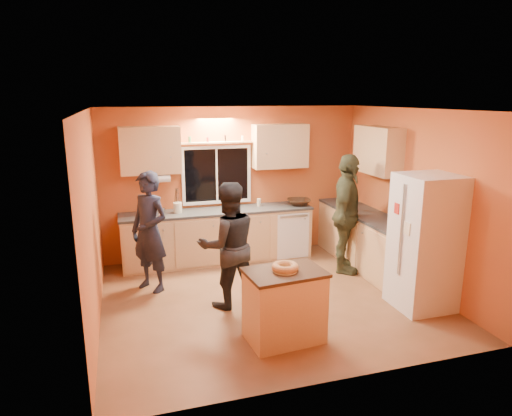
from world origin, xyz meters
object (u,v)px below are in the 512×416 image
object	(u,v)px
island	(284,305)
person_center	(228,245)
person_left	(150,232)
refrigerator	(425,242)
person_right	(346,214)

from	to	relation	value
island	person_center	world-z (taller)	person_center
person_left	person_center	bearing A→B (deg)	8.44
island	person_left	world-z (taller)	person_left
refrigerator	person_right	size ratio (longest dim) A/B	0.95
refrigerator	island	distance (m)	2.14
person_left	person_center	size ratio (longest dim) A/B	1.03
refrigerator	person_center	size ratio (longest dim) A/B	1.06
island	person_left	bearing A→B (deg)	120.15
refrigerator	person_right	world-z (taller)	person_right
island	person_right	world-z (taller)	person_right
island	person_right	bearing A→B (deg)	40.78
island	person_left	size ratio (longest dim) A/B	0.53
person_left	refrigerator	bearing A→B (deg)	24.10
island	person_left	xyz separation A→B (m)	(-1.36, 1.91, 0.44)
person_left	person_right	xyz separation A→B (m)	(3.04, -0.16, 0.08)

